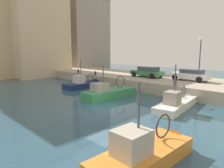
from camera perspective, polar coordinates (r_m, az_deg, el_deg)
name	(u,v)px	position (r m, az deg, el deg)	size (l,w,h in m)	color
water_surface	(106,108)	(16.63, -1.76, -6.70)	(80.00, 80.00, 0.00)	#2D5166
quay_wall	(177,84)	(25.57, 17.46, -0.12)	(9.00, 56.00, 1.20)	#ADA08C
fishing_boat_green	(111,96)	(20.50, -0.14, -3.32)	(6.38, 2.37, 4.06)	#388951
fishing_boat_orange	(148,158)	(9.21, 9.97, -19.62)	(5.77, 2.09, 4.25)	orange
fishing_boat_navy	(85,86)	(26.16, -7.48, -0.64)	(5.54, 2.26, 4.45)	navy
fishing_boat_white	(178,106)	(17.63, 17.73, -5.82)	(6.68, 2.51, 4.28)	white
parked_car_white	(190,75)	(24.76, 20.89, 2.41)	(1.87, 4.13, 1.32)	silver
parked_car_green	(147,72)	(26.83, 9.77, 3.39)	(2.12, 4.35, 1.36)	#387547
mooring_bollard_south	(175,83)	(20.89, 17.05, 0.31)	(0.28, 0.28, 0.55)	#2D2D33
mooring_bollard_mid	(95,73)	(28.53, -4.65, 2.98)	(0.28, 0.28, 0.55)	#2D2D33
mooring_bollard_north	(78,71)	(31.68, -9.32, 3.51)	(0.28, 0.28, 0.55)	#2D2D33
quay_streetlamp	(200,52)	(25.81, 23.26, 8.25)	(0.36, 0.36, 4.83)	#38383D
waterfront_building_west_mid	(82,35)	(46.88, -8.21, 13.24)	(9.19, 8.91, 15.79)	#A39384
waterfront_building_central	(36,31)	(39.93, -20.26, 13.52)	(9.36, 8.63, 15.84)	beige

